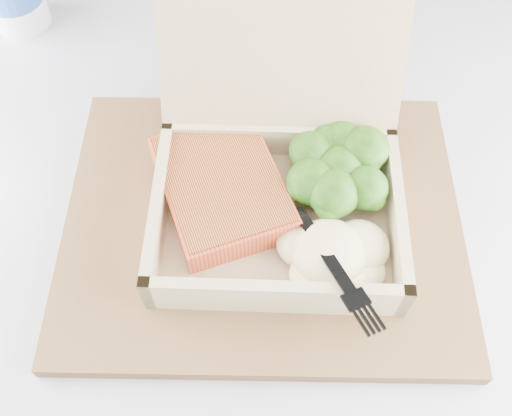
# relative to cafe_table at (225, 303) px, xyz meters

# --- Properties ---
(floor) EXTENTS (4.00, 4.00, 0.00)m
(floor) POSITION_rel_cafe_table_xyz_m (-0.20, 0.30, -0.56)
(floor) COLOR gray
(floor) RESTS_ON ground
(cafe_table) EXTENTS (0.92, 0.92, 0.76)m
(cafe_table) POSITION_rel_cafe_table_xyz_m (0.00, 0.00, 0.00)
(cafe_table) COLOR black
(cafe_table) RESTS_ON floor
(serving_tray) EXTENTS (0.41, 0.35, 0.02)m
(serving_tray) POSITION_rel_cafe_table_xyz_m (0.05, 0.01, 0.20)
(serving_tray) COLOR brown
(serving_tray) RESTS_ON cafe_table
(takeout_container) EXTENTS (0.25, 0.29, 0.20)m
(takeout_container) POSITION_rel_cafe_table_xyz_m (0.05, 0.04, 0.26)
(takeout_container) COLOR tan
(takeout_container) RESTS_ON serving_tray
(salmon_fillet) EXTENTS (0.16, 0.17, 0.03)m
(salmon_fillet) POSITION_rel_cafe_table_xyz_m (0.00, 0.02, 0.24)
(salmon_fillet) COLOR #D74D2A
(salmon_fillet) RESTS_ON takeout_container
(broccoli_pile) EXTENTS (0.11, 0.11, 0.04)m
(broccoli_pile) POSITION_rel_cafe_table_xyz_m (0.11, 0.05, 0.24)
(broccoli_pile) COLOR #427D1B
(broccoli_pile) RESTS_ON takeout_container
(mashed_potatoes) EXTENTS (0.11, 0.09, 0.04)m
(mashed_potatoes) POSITION_rel_cafe_table_xyz_m (0.11, -0.04, 0.24)
(mashed_potatoes) COLOR beige
(mashed_potatoes) RESTS_ON takeout_container
(plastic_fork) EXTENTS (0.09, 0.13, 0.02)m
(plastic_fork) POSITION_rel_cafe_table_xyz_m (0.09, -0.03, 0.25)
(plastic_fork) COLOR black
(plastic_fork) RESTS_ON mashed_potatoes
(receipt) EXTENTS (0.10, 0.15, 0.00)m
(receipt) POSITION_rel_cafe_table_xyz_m (0.05, 0.20, 0.20)
(receipt) COLOR white
(receipt) RESTS_ON cafe_table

